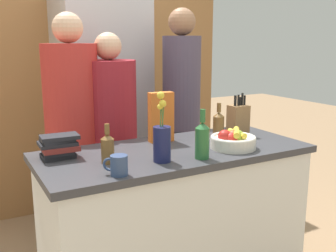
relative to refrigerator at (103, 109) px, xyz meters
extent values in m
cube|color=silver|center=(-0.03, -1.32, -0.52)|extent=(1.50, 0.65, 0.90)
cube|color=#38383D|center=(-0.03, -1.32, -0.05)|extent=(1.56, 0.68, 0.04)
cube|color=#9E6B3D|center=(-0.03, 0.36, 0.33)|extent=(2.76, 0.12, 2.60)
cube|color=#B7B7BC|center=(0.00, 0.00, 0.00)|extent=(0.71, 0.60, 1.94)
cylinder|color=#B7B7BC|center=(-0.05, -0.31, 0.10)|extent=(0.02, 0.02, 1.07)
cylinder|color=silver|center=(0.27, -1.47, 0.00)|extent=(0.26, 0.26, 0.06)
torus|color=silver|center=(0.27, -1.47, 0.03)|extent=(0.26, 0.26, 0.02)
sphere|color=red|center=(0.22, -1.45, 0.04)|extent=(0.08, 0.08, 0.08)
sphere|color=#99B233|center=(0.29, -1.49, 0.04)|extent=(0.08, 0.08, 0.08)
sphere|color=#C64C23|center=(0.27, -1.47, 0.04)|extent=(0.08, 0.08, 0.08)
sphere|color=red|center=(0.25, -1.48, 0.03)|extent=(0.08, 0.08, 0.08)
sphere|color=red|center=(0.27, -1.46, 0.02)|extent=(0.07, 0.07, 0.07)
cylinder|color=yellow|center=(0.30, -1.46, 0.05)|extent=(0.04, 0.15, 0.03)
cylinder|color=yellow|center=(0.29, -1.48, 0.06)|extent=(0.14, 0.16, 0.03)
cube|color=olive|center=(0.50, -1.22, 0.07)|extent=(0.12, 0.10, 0.20)
cylinder|color=black|center=(0.46, -1.23, 0.19)|extent=(0.01, 0.01, 0.08)
cylinder|color=black|center=(0.48, -1.22, 0.19)|extent=(0.01, 0.01, 0.08)
cylinder|color=black|center=(0.50, -1.23, 0.20)|extent=(0.01, 0.01, 0.08)
cylinder|color=black|center=(0.51, -1.22, 0.19)|extent=(0.01, 0.01, 0.06)
cylinder|color=black|center=(0.53, -1.22, 0.20)|extent=(0.01, 0.01, 0.09)
cylinder|color=black|center=(0.55, -1.23, 0.19)|extent=(0.01, 0.01, 0.07)
cylinder|color=#191E4C|center=(-0.21, -1.49, 0.06)|extent=(0.09, 0.09, 0.18)
cylinder|color=#477538|center=(-0.20, -1.49, 0.21)|extent=(0.01, 0.02, 0.11)
sphere|color=gold|center=(-0.19, -1.49, 0.26)|extent=(0.03, 0.03, 0.03)
cylinder|color=#477538|center=(-0.21, -1.49, 0.23)|extent=(0.02, 0.01, 0.16)
sphere|color=gold|center=(-0.21, -1.49, 0.31)|extent=(0.04, 0.04, 0.04)
cylinder|color=#477538|center=(-0.21, -1.49, 0.20)|extent=(0.01, 0.01, 0.10)
sphere|color=gold|center=(-0.22, -1.49, 0.25)|extent=(0.03, 0.03, 0.03)
cylinder|color=#477538|center=(-0.21, -1.50, 0.21)|extent=(0.01, 0.01, 0.12)
sphere|color=gold|center=(-0.21, -1.50, 0.27)|extent=(0.04, 0.04, 0.04)
cube|color=orange|center=(-0.02, -1.13, 0.12)|extent=(0.16, 0.07, 0.31)
cylinder|color=#334770|center=(-0.48, -1.59, 0.01)|extent=(0.08, 0.08, 0.10)
torus|color=#334770|center=(-0.52, -1.56, 0.02)|extent=(0.06, 0.05, 0.07)
cube|color=#232328|center=(-0.66, -1.17, -0.02)|extent=(0.17, 0.12, 0.02)
cube|color=#232328|center=(-0.66, -1.18, 0.00)|extent=(0.16, 0.13, 0.02)
cube|color=maroon|center=(-0.65, -1.18, 0.02)|extent=(0.19, 0.15, 0.03)
cube|color=#232328|center=(-0.66, -1.17, 0.05)|extent=(0.19, 0.15, 0.02)
cube|color=#232328|center=(-0.66, -1.18, 0.06)|extent=(0.17, 0.13, 0.02)
cube|color=#232328|center=(-0.65, -1.18, 0.08)|extent=(0.20, 0.13, 0.02)
cylinder|color=brown|center=(-0.46, -1.39, 0.03)|extent=(0.07, 0.07, 0.13)
cone|color=brown|center=(-0.46, -1.39, 0.11)|extent=(0.07, 0.07, 0.02)
cylinder|color=brown|center=(-0.46, -1.39, 0.14)|extent=(0.03, 0.03, 0.05)
cylinder|color=#286633|center=(0.00, -1.55, 0.05)|extent=(0.08, 0.08, 0.16)
cone|color=#286633|center=(0.00, -1.55, 0.15)|extent=(0.08, 0.08, 0.03)
cylinder|color=#286633|center=(0.00, -1.55, 0.20)|extent=(0.03, 0.03, 0.07)
cylinder|color=brown|center=(0.34, -1.23, 0.04)|extent=(0.07, 0.07, 0.14)
cone|color=brown|center=(0.34, -1.23, 0.12)|extent=(0.07, 0.07, 0.03)
cylinder|color=brown|center=(0.34, -1.23, 0.16)|extent=(0.03, 0.03, 0.06)
cube|color=#383842|center=(-0.42, -0.59, -0.55)|extent=(0.33, 0.26, 0.83)
cylinder|color=red|center=(-0.42, -0.59, 0.21)|extent=(0.37, 0.37, 0.70)
sphere|color=#DBAD89|center=(-0.42, -0.59, 0.66)|extent=(0.20, 0.20, 0.20)
cube|color=#383842|center=(-0.17, -0.64, -0.58)|extent=(0.34, 0.28, 0.77)
cylinder|color=maroon|center=(-0.17, -0.64, 0.12)|extent=(0.37, 0.37, 0.64)
sphere|color=#DBAD89|center=(-0.17, -0.64, 0.54)|extent=(0.19, 0.19, 0.19)
cube|color=#383842|center=(0.45, -0.57, -0.54)|extent=(0.25, 0.18, 0.86)
cylinder|color=#4C4256|center=(0.45, -0.57, 0.25)|extent=(0.30, 0.30, 0.72)
sphere|color=#996B4C|center=(0.45, -0.57, 0.72)|extent=(0.21, 0.21, 0.21)
camera|label=1|loc=(-1.11, -3.21, 0.58)|focal=42.00mm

